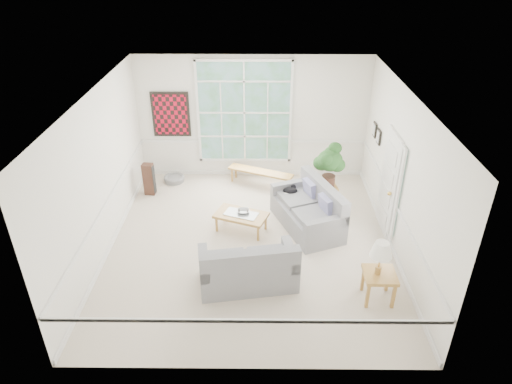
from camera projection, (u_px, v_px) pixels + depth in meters
floor at (251, 243)px, 9.03m from camera, size 5.50×6.00×0.01m
ceiling at (250, 96)px, 7.55m from camera, size 5.50×6.00×0.02m
wall_back at (253, 118)px, 10.90m from camera, size 5.50×0.02×3.00m
wall_front at (246, 287)px, 5.68m from camera, size 5.50×0.02×3.00m
wall_left at (100, 175)px, 8.31m from camera, size 0.02×6.00×3.00m
wall_right at (402, 177)px, 8.27m from camera, size 0.02×6.00×3.00m
window_back at (244, 113)px, 10.79m from camera, size 2.30×0.08×2.40m
entry_door at (388, 183)px, 9.01m from camera, size 0.08×0.90×2.10m
door_sidelight at (397, 194)px, 8.42m from camera, size 0.08×0.26×1.90m
wall_art at (171, 115)px, 10.82m from camera, size 0.90×0.06×1.10m
wall_frame_near at (378, 137)px, 9.77m from camera, size 0.04×0.26×0.32m
wall_frame_far at (374, 130)px, 10.12m from camera, size 0.04×0.26×0.32m
loveseat_right at (307, 207)px, 9.31m from camera, size 1.49×1.97×0.95m
loveseat_front at (248, 262)px, 7.80m from camera, size 1.77×1.11×0.90m
coffee_table at (241, 222)px, 9.33m from camera, size 1.18×0.90×0.39m
pewter_bowl at (243, 211)px, 9.27m from camera, size 0.31×0.31×0.07m
window_bench at (260, 178)px, 11.04m from camera, size 1.60×0.91×0.37m
end_table at (325, 194)px, 10.25m from camera, size 0.54×0.54×0.47m
houseplant at (330, 165)px, 9.85m from camera, size 0.81×0.81×1.01m
side_table at (378, 286)px, 7.53m from camera, size 0.53×0.53×0.53m
table_lamp at (380, 258)px, 7.25m from camera, size 0.40×0.40×0.61m
pet_bed at (174, 179)px, 11.25m from camera, size 0.58×0.58×0.15m
floor_speaker at (149, 179)px, 10.56m from camera, size 0.26×0.21×0.77m
cat at (290, 190)px, 9.74m from camera, size 0.38×0.35×0.15m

